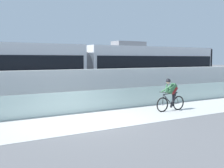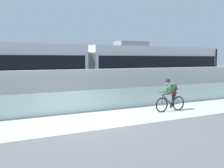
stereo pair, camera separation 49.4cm
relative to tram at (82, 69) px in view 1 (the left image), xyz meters
The scene contains 8 objects.
ground_plane 7.76m from the tram, 114.44° to the right, with size 200.00×200.00×0.00m, color slate.
bike_path_deck 7.76m from the tram, 114.44° to the right, with size 32.00×3.20×0.01m, color silver.
glass_parapet 6.05m from the tram, 121.91° to the right, with size 32.00×0.05×1.05m, color #ADC6C1.
concrete_barrier_wall 4.55m from the tram, 134.21° to the right, with size 32.00×0.36×2.00m, color silver.
tram_rail_near 3.71m from the tram, 167.02° to the right, with size 32.00×0.08×0.01m, color #595654.
tram_rail_far 3.71m from the tram, 167.02° to the left, with size 32.00×0.08×0.01m, color #595654.
tram is the anchor object (origin of this frame).
cyclist_on_bike 7.11m from the tram, 77.18° to the right, with size 1.77×0.58×1.61m.
Camera 1 is at (-5.04, -10.38, 2.56)m, focal length 45.97 mm.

